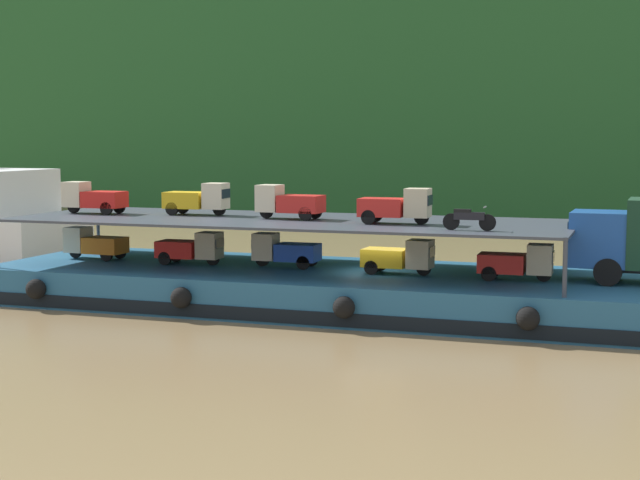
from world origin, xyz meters
The scene contains 13 objects.
ground_plane centered at (0.00, 0.00, 0.00)m, with size 400.00×400.00×0.00m, color olive.
cargo_barge centered at (0.00, -0.04, 0.75)m, with size 31.90×9.20×1.50m.
cargo_rack centered at (-3.80, 0.00, 3.44)m, with size 22.70×7.76×2.00m.
mini_truck_lower_stern centered at (-12.92, 0.02, 2.19)m, with size 2.77×1.25×1.38m.
mini_truck_lower_aft centered at (-8.08, -0.25, 2.19)m, with size 2.77×1.25×1.38m.
mini_truck_lower_mid centered at (-4.05, 0.24, 2.19)m, with size 2.77×1.25×1.38m.
mini_truck_lower_fore centered at (0.91, -0.28, 2.19)m, with size 2.78×1.27×1.38m.
mini_truck_lower_bow centered at (5.47, -0.43, 2.19)m, with size 2.76×1.24×1.38m.
mini_truck_upper_stern centered at (-12.90, -0.01, 4.19)m, with size 2.75×1.22×1.38m.
mini_truck_upper_mid centered at (-8.25, 0.79, 4.19)m, with size 2.77×1.26×1.38m.
mini_truck_upper_fore centered at (-3.85, 0.15, 4.19)m, with size 2.78×1.27×1.38m.
mini_truck_upper_bow centered at (0.88, -0.66, 4.19)m, with size 2.76×1.24×1.38m.
motorcycle_upper_port centered at (3.97, -2.33, 3.93)m, with size 1.90×0.55×0.87m.
Camera 1 is at (10.04, -36.34, 6.79)m, focal length 53.98 mm.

